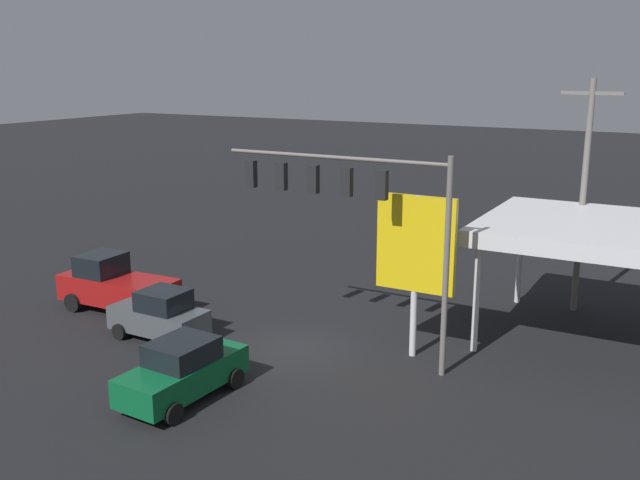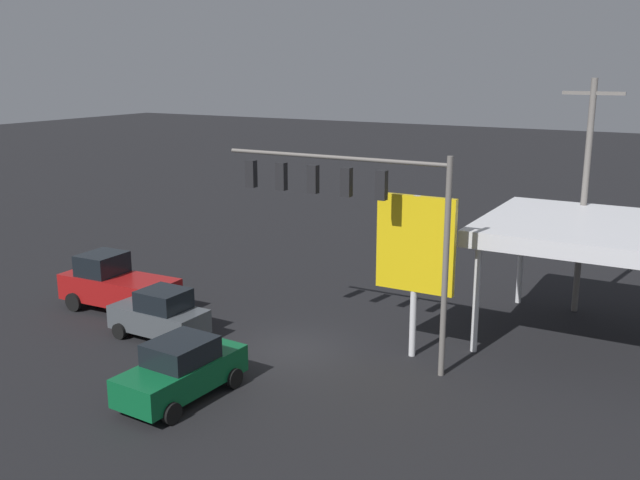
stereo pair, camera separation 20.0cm
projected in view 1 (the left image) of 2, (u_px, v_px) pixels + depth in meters
ground_plane at (294, 349)px, 26.44m from camera, size 200.00×200.00×0.00m
traffic_signal_assembly at (350, 199)px, 24.55m from camera, size 8.58×0.43×7.45m
utility_pole at (583, 192)px, 29.38m from camera, size 2.40×0.26×9.75m
gas_station_canopy at (616, 233)px, 26.01m from camera, size 9.47×7.62×4.61m
price_sign at (416, 248)px, 24.89m from camera, size 2.87×0.27×5.88m
sedan_far at (183, 370)px, 22.30m from camera, size 2.25×4.49×1.93m
pickup_parked at (116, 285)px, 30.37m from camera, size 5.27×2.41×2.40m
hatchback_crossing at (160, 315)px, 27.22m from camera, size 3.83×2.01×1.97m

